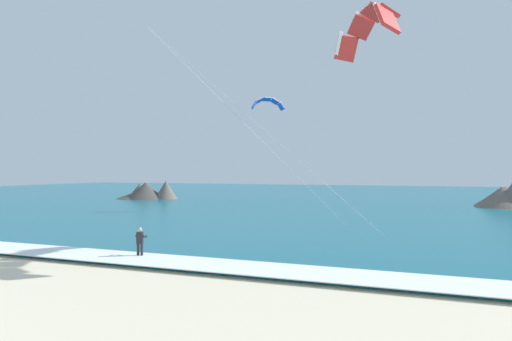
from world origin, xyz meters
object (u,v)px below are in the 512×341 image
object	(u,v)px
kitesurfer	(140,242)
kite_primary	(368,24)
kite_distant	(267,102)
surfboard	(140,259)

from	to	relation	value
kitesurfer	kite_primary	bearing A→B (deg)	30.98
kite_distant	kitesurfer	bearing A→B (deg)	-83.53
surfboard	kitesurfer	bearing A→B (deg)	106.67
kitesurfer	kite_distant	distance (m)	30.92
surfboard	kite_primary	xyz separation A→B (m)	(10.77, 6.48, 12.91)
surfboard	kite_primary	world-z (taller)	kite_primary
surfboard	kitesurfer	size ratio (longest dim) A/B	0.87
surfboard	kite_distant	bearing A→B (deg)	96.47
surfboard	kitesurfer	xyz separation A→B (m)	(-0.01, 0.02, 0.91)
kite_primary	kite_distant	xyz separation A→B (m)	(-14.01, 22.10, -0.62)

